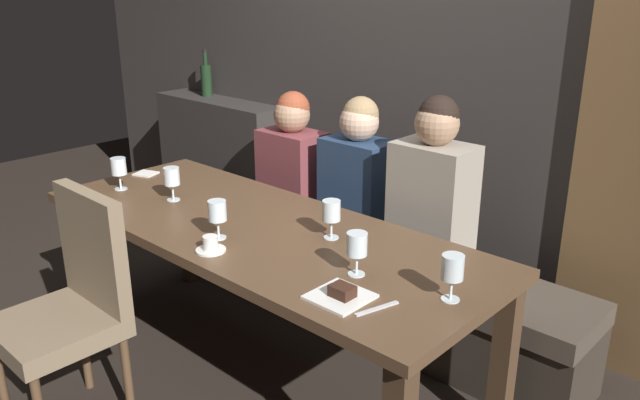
{
  "coord_description": "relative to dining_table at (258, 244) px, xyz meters",
  "views": [
    {
      "loc": [
        1.95,
        -1.7,
        1.78
      ],
      "look_at": [
        0.17,
        0.22,
        0.84
      ],
      "focal_mm": 35.74,
      "sensor_mm": 36.0,
      "label": 1
    }
  ],
  "objects": [
    {
      "name": "ground",
      "position": [
        0.0,
        0.0,
        -0.65
      ],
      "size": [
        9.0,
        9.0,
        0.0
      ],
      "primitive_type": "plane",
      "color": "black"
    },
    {
      "name": "back_wall_tiled",
      "position": [
        0.0,
        1.22,
        0.85
      ],
      "size": [
        6.0,
        0.12,
        3.0
      ],
      "primitive_type": "cube",
      "color": "#383330",
      "rests_on": "ground"
    },
    {
      "name": "back_counter",
      "position": [
        -1.55,
        1.04,
        -0.18
      ],
      "size": [
        1.1,
        0.28,
        0.95
      ],
      "primitive_type": "cube",
      "color": "#2F2B29",
      "rests_on": "ground"
    },
    {
      "name": "dining_table",
      "position": [
        0.0,
        0.0,
        0.0
      ],
      "size": [
        2.2,
        0.84,
        0.74
      ],
      "color": "#493422",
      "rests_on": "ground"
    },
    {
      "name": "banquette_bench",
      "position": [
        0.0,
        0.7,
        -0.42
      ],
      "size": [
        2.5,
        0.44,
        0.45
      ],
      "color": "#312A23",
      "rests_on": "ground"
    },
    {
      "name": "chair_near_side",
      "position": [
        -0.3,
        -0.72,
        -0.09
      ],
      "size": [
        0.44,
        0.44,
        0.98
      ],
      "color": "brown",
      "rests_on": "ground"
    },
    {
      "name": "diner_redhead",
      "position": [
        -0.48,
        0.7,
        0.14
      ],
      "size": [
        0.36,
        0.24,
        0.73
      ],
      "color": "brown",
      "rests_on": "banquette_bench"
    },
    {
      "name": "diner_bearded",
      "position": [
        -0.03,
        0.73,
        0.15
      ],
      "size": [
        0.36,
        0.24,
        0.75
      ],
      "color": "navy",
      "rests_on": "banquette_bench"
    },
    {
      "name": "diner_far_end",
      "position": [
        0.45,
        0.68,
        0.19
      ],
      "size": [
        0.36,
        0.24,
        0.83
      ],
      "color": "#9E9384",
      "rests_on": "banquette_bench"
    },
    {
      "name": "wine_bottle_dark_red",
      "position": [
        -1.71,
        1.07,
        0.42
      ],
      "size": [
        0.08,
        0.08,
        0.33
      ],
      "color": "black",
      "rests_on": "back_counter"
    },
    {
      "name": "wine_glass_end_left",
      "position": [
        -0.88,
        -0.14,
        0.2
      ],
      "size": [
        0.08,
        0.08,
        0.16
      ],
      "color": "silver",
      "rests_on": "dining_table"
    },
    {
      "name": "wine_glass_end_right",
      "position": [
        -0.01,
        -0.2,
        0.2
      ],
      "size": [
        0.08,
        0.08,
        0.16
      ],
      "color": "silver",
      "rests_on": "dining_table"
    },
    {
      "name": "wine_glass_far_left",
      "position": [
        0.98,
        -0.01,
        0.2
      ],
      "size": [
        0.08,
        0.08,
        0.16
      ],
      "color": "silver",
      "rests_on": "dining_table"
    },
    {
      "name": "wine_glass_far_right",
      "position": [
        0.33,
        0.12,
        0.2
      ],
      "size": [
        0.08,
        0.08,
        0.16
      ],
      "color": "silver",
      "rests_on": "dining_table"
    },
    {
      "name": "wine_glass_center_front",
      "position": [
        -0.54,
        -0.05,
        0.2
      ],
      "size": [
        0.08,
        0.08,
        0.16
      ],
      "color": "silver",
      "rests_on": "dining_table"
    },
    {
      "name": "wine_glass_near_right",
      "position": [
        0.62,
        -0.07,
        0.2
      ],
      "size": [
        0.08,
        0.08,
        0.16
      ],
      "color": "silver",
      "rests_on": "dining_table"
    },
    {
      "name": "espresso_cup",
      "position": [
        0.07,
        -0.31,
        0.11
      ],
      "size": [
        0.12,
        0.12,
        0.06
      ],
      "color": "white",
      "rests_on": "dining_table"
    },
    {
      "name": "dessert_plate",
      "position": [
        0.7,
        -0.25,
        0.1
      ],
      "size": [
        0.19,
        0.19,
        0.05
      ],
      "color": "white",
      "rests_on": "dining_table"
    },
    {
      "name": "fork_on_table",
      "position": [
        0.84,
        -0.23,
        0.09
      ],
      "size": [
        0.06,
        0.17,
        0.01
      ],
      "primitive_type": "cube",
      "rotation": [
        0.0,
        0.0,
        -0.28
      ],
      "color": "silver",
      "rests_on": "dining_table"
    },
    {
      "name": "folded_napkin",
      "position": [
        -1.01,
        0.09,
        0.09
      ],
      "size": [
        0.14,
        0.13,
        0.01
      ],
      "primitive_type": "cube",
      "rotation": [
        0.0,
        0.0,
        0.35
      ],
      "color": "silver",
      "rests_on": "dining_table"
    }
  ]
}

